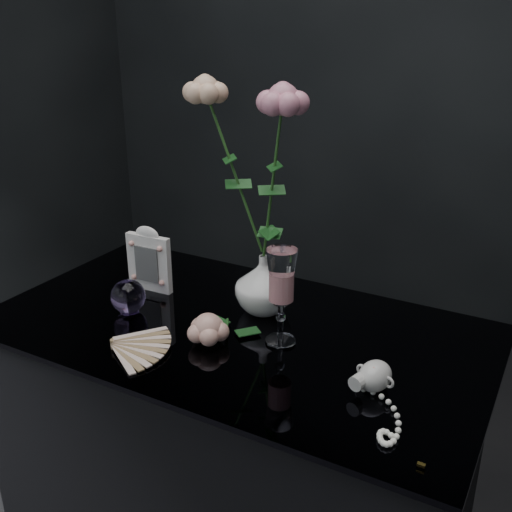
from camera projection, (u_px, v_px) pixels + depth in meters
The scene contains 9 objects.
table at pixel (237, 468), 1.41m from camera, with size 1.05×0.58×0.76m.
vase at pixel (263, 284), 1.31m from camera, with size 0.13×0.13×0.13m, color white.
wine_glass at pixel (281, 297), 1.17m from camera, with size 0.06×0.06×0.20m, color white, non-canonical shape.
picture_frame at pixel (149, 258), 1.41m from camera, with size 0.12×0.09×0.16m, color white, non-canonical shape.
paperweight at pixel (128, 296), 1.31m from camera, with size 0.08×0.08×0.08m, color #8B6DB1, non-canonical shape.
paper_fan at pixel (114, 343), 1.18m from camera, with size 0.22×0.18×0.02m, color beige, non-canonical shape.
loose_rose at pixel (208, 328), 1.19m from camera, with size 0.14×0.18×0.06m, color #E6A895, non-canonical shape.
pearl_jar at pixel (375, 375), 1.04m from camera, with size 0.19×0.20×0.06m, color silver, non-canonical shape.
roses at pixel (250, 160), 1.21m from camera, with size 0.25×0.11×0.42m.
Camera 1 is at (0.58, -0.91, 1.37)m, focal length 42.00 mm.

